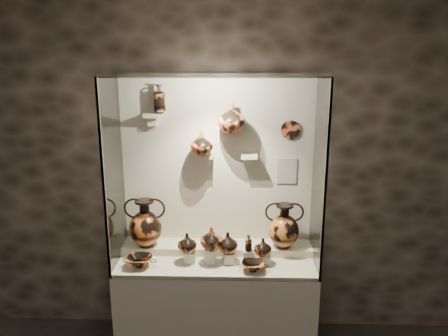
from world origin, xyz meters
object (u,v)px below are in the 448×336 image
Objects in this scene: kylix_right at (253,266)px; lekythos_tall at (159,97)px; jug_b at (212,239)px; jug_e at (263,247)px; ovoid_vase_a at (202,143)px; jug_a at (187,243)px; jug_c at (228,243)px; amphora_right at (284,226)px; ovoid_vase_b at (232,118)px; kylix_left at (140,261)px; lekythos_small at (248,242)px; amphora_left at (145,223)px.

lekythos_tall is (-0.79, 0.42, 1.33)m from kylix_right.
jug_b is 0.41m from kylix_right.
ovoid_vase_a reaches higher than jug_e.
jug_c is at bearing 11.41° from jug_a.
jug_c is 0.75× the size of kylix_right.
amphora_right is 1.47× the size of lekythos_tall.
ovoid_vase_b is (0.16, 0.24, 0.98)m from jug_b.
amphora_right is 1.48× the size of kylix_left.
jug_c is at bearing 2.58° from kylix_left.
lekythos_small is at bearing -124.28° from amphora_right.
ovoid_vase_a reaches higher than jug_c.
lekythos_tall is (0.15, 0.12, 1.09)m from amphora_left.
ovoid_vase_a is 0.34m from ovoid_vase_b.
amphora_left is 1.05m from jug_e.
jug_c is (0.34, 0.02, -0.00)m from jug_a.
lekythos_tall is at bearing -162.30° from ovoid_vase_b.
lekythos_tall reaches higher than kylix_left.
lekythos_small reaches higher than jug_c.
jug_c is 0.75m from kylix_left.
kylix_left is (-0.91, -0.08, -0.15)m from lekythos_small.
lekythos_small is 0.66× the size of ovoid_vase_b.
amphora_left reaches higher than jug_c.
jug_b reaches higher than jug_a.
jug_b is 1.28× the size of jug_e.
jug_e is (1.02, -0.18, -0.13)m from amphora_left.
jug_c is 0.74× the size of ovoid_vase_b.
amphora_right reaches higher than jug_b.
jug_e is 1.11m from ovoid_vase_b.
amphora_left reaches higher than kylix_right.
jug_a is at bearing -110.95° from ovoid_vase_a.
jug_c is 0.66× the size of kylix_left.
ovoid_vase_a reaches higher than jug_b.
ovoid_vase_b is at bearing -22.36° from lekythos_tall.
jug_a is 0.93× the size of jug_c.
jug_b is at bearing -100.56° from ovoid_vase_b.
kylix_left is (-0.01, -0.26, -0.23)m from amphora_left.
kylix_right is at bearing -44.72° from lekythos_tall.
kylix_left is (-0.60, -0.08, -0.17)m from jug_b.
jug_c reaches higher than jug_a.
lekythos_tall reaches higher than amphora_left.
jug_b reaches higher than kylix_right.
amphora_left is 0.35m from kylix_left.
jug_c is at bearing -137.24° from amphora_right.
jug_a is 0.42m from kylix_left.
ovoid_vase_a is (0.51, 0.34, 0.93)m from kylix_left.
lekythos_small reaches higher than kylix_right.
amphora_left is 1.59× the size of kylix_left.
jug_b is at bearing -138.73° from amphora_right.
lekythos_tall is 0.53m from ovoid_vase_a.
amphora_right is at bearing -2.05° from ovoid_vase_a.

